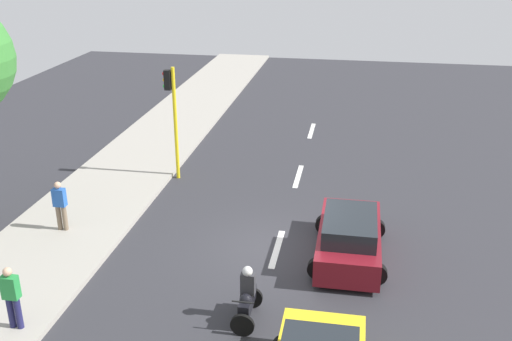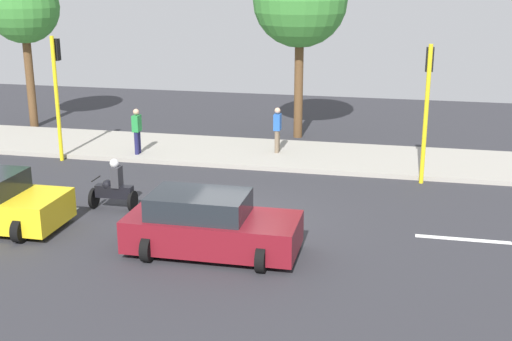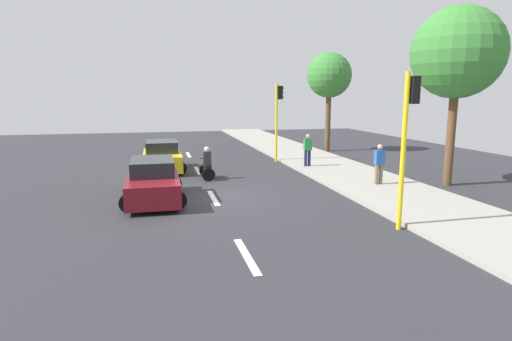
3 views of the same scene
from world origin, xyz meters
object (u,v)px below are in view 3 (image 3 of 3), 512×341
object	(u,v)px
street_tree_north	(458,53)
pedestrian_by_tree	(308,149)
traffic_light_midblock	(408,129)
street_tree_south	(329,76)
traffic_light_corner	(278,112)
motorcycle	(207,165)
car_yellow_cab	(162,157)
car_maroon	(153,182)
pedestrian_near_signal	(379,163)

from	to	relation	value
street_tree_north	pedestrian_by_tree	bearing A→B (deg)	130.12
traffic_light_midblock	street_tree_south	distance (m)	17.53
pedestrian_by_tree	traffic_light_corner	world-z (taller)	traffic_light_corner
motorcycle	car_yellow_cab	bearing A→B (deg)	126.20
motorcycle	pedestrian_by_tree	bearing A→B (deg)	15.11
street_tree_south	car_yellow_cab	bearing A→B (deg)	-155.16
motorcycle	street_tree_north	size ratio (longest dim) A/B	0.21
motorcycle	car_maroon	bearing A→B (deg)	-124.10
pedestrian_by_tree	traffic_light_corner	distance (m)	3.31
car_yellow_cab	street_tree_north	xyz separation A→B (m)	(11.95, -6.53, 4.84)
pedestrian_near_signal	traffic_light_midblock	size ratio (longest dim) A/B	0.38
car_maroon	street_tree_south	xyz separation A→B (m)	(11.81, 11.56, 4.42)
car_maroon	pedestrian_near_signal	distance (m)	9.26
motorcycle	pedestrian_near_signal	bearing A→B (deg)	-27.31
pedestrian_by_tree	traffic_light_corner	xyz separation A→B (m)	(-0.88, 2.59, 1.87)
car_maroon	motorcycle	distance (m)	4.33
car_maroon	traffic_light_midblock	size ratio (longest dim) A/B	0.93
street_tree_north	motorcycle	bearing A→B (deg)	159.07
motorcycle	pedestrian_near_signal	distance (m)	7.70
car_maroon	pedestrian_near_signal	bearing A→B (deg)	0.37
motorcycle	pedestrian_near_signal	xyz separation A→B (m)	(6.83, -3.53, 0.42)
pedestrian_near_signal	traffic_light_corner	xyz separation A→B (m)	(-2.20, 7.60, 1.87)
car_maroon	pedestrian_near_signal	xyz separation A→B (m)	(9.25, 0.06, 0.35)
motorcycle	traffic_light_midblock	size ratio (longest dim) A/B	0.34
traffic_light_midblock	pedestrian_near_signal	bearing A→B (deg)	67.14
traffic_light_corner	street_tree_south	xyz separation A→B (m)	(4.76, 3.90, 2.20)
pedestrian_by_tree	street_tree_north	xyz separation A→B (m)	(4.46, -5.30, 4.49)
car_yellow_cab	pedestrian_by_tree	size ratio (longest dim) A/B	2.34
motorcycle	street_tree_north	bearing A→B (deg)	-20.93
traffic_light_midblock	street_tree_north	size ratio (longest dim) A/B	0.60
pedestrian_by_tree	car_maroon	bearing A→B (deg)	-147.40
pedestrian_by_tree	street_tree_south	world-z (taller)	street_tree_south
pedestrian_near_signal	street_tree_north	world-z (taller)	street_tree_north
traffic_light_midblock	pedestrian_by_tree	bearing A→B (deg)	85.09
motorcycle	traffic_light_corner	size ratio (longest dim) A/B	0.34
traffic_light_corner	street_tree_south	distance (m)	6.54
pedestrian_near_signal	pedestrian_by_tree	xyz separation A→B (m)	(-1.32, 5.01, 0.00)
street_tree_north	car_maroon	bearing A→B (deg)	178.95
motorcycle	pedestrian_by_tree	xyz separation A→B (m)	(5.50, 1.49, 0.42)
pedestrian_near_signal	pedestrian_by_tree	size ratio (longest dim) A/B	1.00
traffic_light_corner	street_tree_south	size ratio (longest dim) A/B	0.67
street_tree_north	street_tree_south	xyz separation A→B (m)	(-0.59, 11.79, -0.41)
pedestrian_near_signal	street_tree_south	distance (m)	12.46
pedestrian_by_tree	traffic_light_midblock	distance (m)	10.45
car_yellow_cab	street_tree_south	world-z (taller)	street_tree_south
pedestrian_near_signal	traffic_light_corner	bearing A→B (deg)	106.19
traffic_light_corner	car_yellow_cab	bearing A→B (deg)	-168.38
pedestrian_near_signal	street_tree_north	xyz separation A→B (m)	(3.14, -0.29, 4.49)
car_maroon	car_yellow_cab	world-z (taller)	same
traffic_light_midblock	traffic_light_corner	bearing A→B (deg)	90.00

